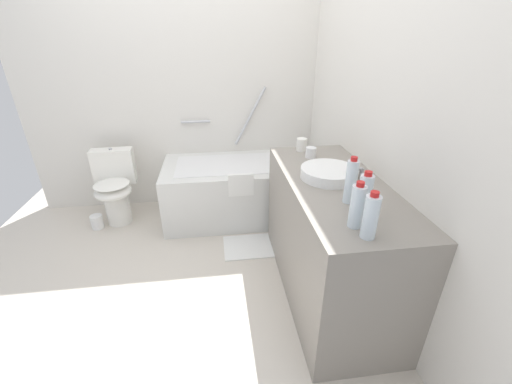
# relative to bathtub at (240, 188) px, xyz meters

# --- Properties ---
(ground_plane) EXTENTS (3.63, 3.63, 0.00)m
(ground_plane) POSITION_rel_bathtub_xyz_m (-0.51, -0.89, -0.30)
(ground_plane) COLOR beige
(wall_back_tiled) EXTENTS (3.03, 0.10, 2.48)m
(wall_back_tiled) POSITION_rel_bathtub_xyz_m (-0.51, 0.43, 0.94)
(wall_back_tiled) COLOR silver
(wall_back_tiled) RESTS_ON ground_plane
(wall_right_mirror) EXTENTS (0.10, 2.95, 2.48)m
(wall_right_mirror) POSITION_rel_bathtub_xyz_m (0.85, -0.89, 0.94)
(wall_right_mirror) COLOR silver
(wall_right_mirror) RESTS_ON ground_plane
(bathtub) EXTENTS (1.46, 0.77, 1.21)m
(bathtub) POSITION_rel_bathtub_xyz_m (0.00, 0.00, 0.00)
(bathtub) COLOR silver
(bathtub) RESTS_ON ground_plane
(toilet) EXTENTS (0.39, 0.47, 0.71)m
(toilet) POSITION_rel_bathtub_xyz_m (-1.20, 0.04, 0.06)
(toilet) COLOR white
(toilet) RESTS_ON ground_plane
(vanity_counter) EXTENTS (0.59, 1.41, 0.85)m
(vanity_counter) POSITION_rel_bathtub_xyz_m (0.51, -1.15, 0.13)
(vanity_counter) COLOR gray
(vanity_counter) RESTS_ON ground_plane
(sink_basin) EXTENTS (0.36, 0.36, 0.07)m
(sink_basin) POSITION_rel_bathtub_xyz_m (0.48, -1.08, 0.58)
(sink_basin) COLOR white
(sink_basin) RESTS_ON vanity_counter
(sink_faucet) EXTENTS (0.12, 0.15, 0.06)m
(sink_faucet) POSITION_rel_bathtub_xyz_m (0.69, -1.08, 0.58)
(sink_faucet) COLOR #A3A3A8
(sink_faucet) RESTS_ON vanity_counter
(water_bottle_0) EXTENTS (0.07, 0.07, 0.23)m
(water_bottle_0) POSITION_rel_bathtub_xyz_m (0.43, -1.74, 0.66)
(water_bottle_0) COLOR silver
(water_bottle_0) RESTS_ON vanity_counter
(water_bottle_1) EXTENTS (0.06, 0.06, 0.26)m
(water_bottle_1) POSITION_rel_bathtub_xyz_m (0.48, -1.41, 0.67)
(water_bottle_1) COLOR silver
(water_bottle_1) RESTS_ON vanity_counter
(water_bottle_2) EXTENTS (0.07, 0.07, 0.23)m
(water_bottle_2) POSITION_rel_bathtub_xyz_m (0.41, -1.65, 0.66)
(water_bottle_2) COLOR silver
(water_bottle_2) RESTS_ON vanity_counter
(water_bottle_3) EXTENTS (0.07, 0.07, 0.24)m
(water_bottle_3) POSITION_rel_bathtub_xyz_m (0.49, -1.55, 0.66)
(water_bottle_3) COLOR silver
(water_bottle_3) RESTS_ON vanity_counter
(drinking_glass_0) EXTENTS (0.08, 0.08, 0.10)m
(drinking_glass_0) POSITION_rel_bathtub_xyz_m (0.45, -0.54, 0.60)
(drinking_glass_0) COLOR white
(drinking_glass_0) RESTS_ON vanity_counter
(drinking_glass_1) EXTENTS (0.08, 0.08, 0.08)m
(drinking_glass_1) POSITION_rel_bathtub_xyz_m (0.47, -0.70, 0.59)
(drinking_glass_1) COLOR white
(drinking_glass_1) RESTS_ON vanity_counter
(bath_mat) EXTENTS (0.60, 0.35, 0.01)m
(bath_mat) POSITION_rel_bathtub_xyz_m (0.10, -0.60, -0.29)
(bath_mat) COLOR white
(bath_mat) RESTS_ON ground_plane
(toilet_paper_roll) EXTENTS (0.11, 0.11, 0.13)m
(toilet_paper_roll) POSITION_rel_bathtub_xyz_m (-1.38, -0.09, -0.23)
(toilet_paper_roll) COLOR white
(toilet_paper_roll) RESTS_ON ground_plane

